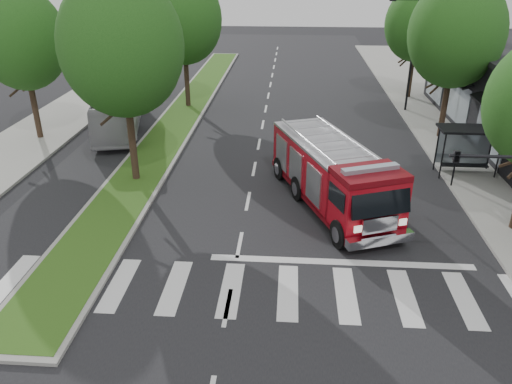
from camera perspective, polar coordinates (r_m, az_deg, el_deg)
ground at (r=20.31m, az=-1.90°, el=-6.05°), size 140.00×140.00×0.00m
sidewalk_right at (r=31.06m, az=23.80°, el=3.34°), size 5.00×80.00×0.15m
sidewalk_left at (r=33.48m, az=-25.60°, el=4.51°), size 5.00×80.00×0.15m
median at (r=37.61m, az=-8.32°, el=8.85°), size 3.00×50.00×0.15m
bus_shelter at (r=28.35m, az=23.13°, el=5.74°), size 3.20×1.60×2.61m
tree_right_mid at (r=32.94m, az=21.93°, el=16.48°), size 5.60×5.60×9.72m
tree_right_far at (r=42.61m, az=17.95°, el=17.79°), size 5.00×5.00×8.73m
tree_median_near at (r=24.83m, az=-15.11°, el=15.79°), size 5.80×5.80×10.16m
tree_median_far at (r=38.29m, az=-8.31°, el=18.95°), size 5.60×5.60×9.72m
tree_left_mid at (r=33.57m, az=-25.21°, el=15.50°), size 5.20×5.20×9.16m
streetlight_right_far at (r=38.67m, az=17.26°, el=15.17°), size 2.11×0.20×8.00m
fire_engine at (r=23.10m, az=8.69°, el=2.00°), size 5.89×9.64×3.22m
city_bus at (r=35.08m, az=-15.44°, el=9.37°), size 4.82×10.82×2.93m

